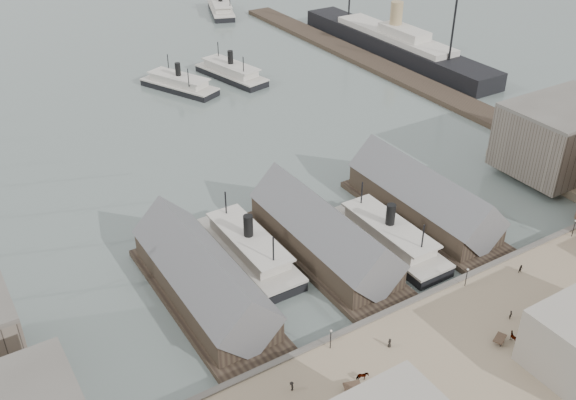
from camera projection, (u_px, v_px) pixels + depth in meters
ground at (375, 301)px, 116.20m from camera, size 900.00×900.00×0.00m
quay at (455, 367)px, 101.18m from camera, size 180.00×30.00×2.00m
seawall at (394, 313)px, 111.83m from camera, size 180.00×1.20×2.30m
east_wharf at (390, 71)px, 216.21m from camera, size 10.00×180.00×1.60m
ferry_shed_west at (203, 279)px, 114.29m from camera, size 14.00×42.00×12.60m
ferry_shed_center at (323, 235)px, 126.02m from camera, size 14.00×42.00×12.60m
ferry_shed_east at (423, 199)px, 137.75m from camera, size 14.00×42.00×12.60m
warehouse_east_back at (563, 137)px, 152.80m from camera, size 28.00×20.00×15.00m
lamp_post_near_w at (331, 336)px, 101.90m from camera, size 0.44×0.44×3.92m
lamp_post_near_e at (467, 274)px, 115.44m from camera, size 0.44×0.44×3.92m
lamp_post_far_e at (575, 225)px, 128.97m from camera, size 0.44×0.44×3.92m
ferry_docked_west at (249, 248)px, 126.18m from camera, size 8.82×29.41×10.50m
ferry_docked_east at (389, 236)px, 129.73m from camera, size 8.76×29.18×10.42m
ferry_open_near at (179, 84)px, 202.43m from camera, size 18.39×27.59×9.53m
ferry_open_mid at (231, 72)px, 211.11m from camera, size 14.38×29.36×10.07m
ferry_open_far at (221, 8)px, 278.64m from camera, size 18.31×30.65×10.50m
ocean_steamer at (394, 43)px, 231.71m from camera, size 12.87×94.07×18.81m
horse_cart_center at (359, 380)px, 96.51m from camera, size 4.94×2.54×1.54m
horse_cart_right at (511, 338)px, 104.13m from camera, size 4.85×3.28×1.66m
pedestrian_2 at (292, 386)px, 95.36m from camera, size 0.78×1.18×1.70m
pedestrian_4 at (390, 343)px, 103.16m from camera, size 0.95×0.79×1.65m
pedestrian_5 at (511, 315)px, 108.87m from camera, size 0.73×0.63×1.68m
pedestrian_6 at (521, 269)px, 119.77m from camera, size 0.93×0.78×1.68m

